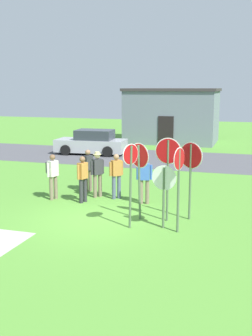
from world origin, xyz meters
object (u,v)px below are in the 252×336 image
object	(u,v)px
parked_car_on_street	(92,143)
stop_sign_leaning_right	(168,164)
stop_sign_low_front	(179,176)
person_near_signs	(83,177)
stop_sign_rear_left	(139,167)
person_in_dark_shirt	(97,172)
stop_sign_far_back	(164,186)
stop_sign_center_cluster	(131,173)
person_with_sunhat	(144,178)
person_on_left	(116,174)
stop_sign_tallest	(191,166)
person_in_blue	(53,173)
person_in_teal	(88,167)

from	to	relation	value
parked_car_on_street	stop_sign_leaning_right	world-z (taller)	stop_sign_leaning_right
stop_sign_low_front	person_near_signs	world-z (taller)	stop_sign_low_front
stop_sign_rear_left	person_in_dark_shirt	distance (m)	3.17
stop_sign_far_back	person_near_signs	bearing A→B (deg)	150.86
stop_sign_center_cluster	stop_sign_leaning_right	distance (m)	1.34
person_near_signs	stop_sign_center_cluster	bearing A→B (deg)	-41.74
stop_sign_far_back	person_with_sunhat	distance (m)	2.66
stop_sign_far_back	person_on_left	distance (m)	3.63
stop_sign_far_back	stop_sign_tallest	world-z (taller)	stop_sign_tallest
person_with_sunhat	person_near_signs	xyz separation A→B (m)	(-2.16, -0.47, 0.00)
stop_sign_tallest	person_in_blue	size ratio (longest dim) A/B	1.46
parked_car_on_street	person_in_dark_shirt	bearing A→B (deg)	-66.95
person_in_blue	person_with_sunhat	bearing A→B (deg)	6.85
person_in_dark_shirt	stop_sign_center_cluster	bearing A→B (deg)	-53.85
stop_sign_leaning_right	person_on_left	distance (m)	3.22
stop_sign_tallest	stop_sign_rear_left	distance (m)	1.58
stop_sign_low_front	stop_sign_leaning_right	bearing A→B (deg)	118.62
stop_sign_rear_left	person_in_blue	distance (m)	3.99
stop_sign_rear_left	person_in_blue	xyz separation A→B (m)	(-3.69, 1.36, -0.69)
stop_sign_rear_left	stop_sign_leaning_right	size ratio (longest dim) A/B	0.93
parked_car_on_street	person_near_signs	bearing A→B (deg)	-69.75
stop_sign_tallest	stop_sign_low_front	world-z (taller)	stop_sign_low_front
stop_sign_rear_left	person_in_teal	bearing A→B (deg)	135.66
person_in_teal	person_in_blue	size ratio (longest dim) A/B	1.00
person_with_sunhat	parked_car_on_street	bearing A→B (deg)	121.05
stop_sign_tallest	person_with_sunhat	size ratio (longest dim) A/B	1.46
person_in_blue	person_on_left	bearing A→B (deg)	19.52
stop_sign_leaning_right	stop_sign_center_cluster	bearing A→B (deg)	-131.95
person_on_left	parked_car_on_street	bearing A→B (deg)	116.74
person_in_teal	person_in_dark_shirt	xyz separation A→B (m)	(0.68, -0.70, 0.00)
stop_sign_tallest	stop_sign_center_cluster	size ratio (longest dim) A/B	0.98
person_with_sunhat	person_on_left	world-z (taller)	same
person_near_signs	person_in_dark_shirt	world-z (taller)	person_in_dark_shirt
stop_sign_center_cluster	person_on_left	size ratio (longest dim) A/B	1.49
person_with_sunhat	person_near_signs	world-z (taller)	same
stop_sign_leaning_right	stop_sign_low_front	xyz separation A→B (m)	(0.51, -0.93, -0.15)
person_in_teal	person_in_blue	xyz separation A→B (m)	(-0.78, -1.48, 0.00)
stop_sign_tallest	stop_sign_leaning_right	xyz separation A→B (m)	(-0.64, -0.36, 0.10)
stop_sign_leaning_right	person_with_sunhat	bearing A→B (deg)	125.27
person_in_dark_shirt	person_on_left	bearing A→B (deg)	0.32
person_in_teal	parked_car_on_street	bearing A→B (deg)	110.94
stop_sign_far_back	stop_sign_leaning_right	world-z (taller)	stop_sign_leaning_right
person_in_teal	person_in_blue	bearing A→B (deg)	-117.91
stop_sign_tallest	person_in_dark_shirt	distance (m)	4.16
person_with_sunhat	person_in_dark_shirt	xyz separation A→B (m)	(-1.92, 0.37, 0.03)
stop_sign_low_front	person_in_blue	bearing A→B (deg)	156.73
stop_sign_tallest	stop_sign_low_front	xyz separation A→B (m)	(-0.14, -1.28, -0.06)
stop_sign_center_cluster	person_on_left	distance (m)	3.44
parked_car_on_street	stop_sign_center_cluster	bearing A→B (deg)	-63.51
stop_sign_rear_left	person_in_teal	size ratio (longest dim) A/B	1.44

